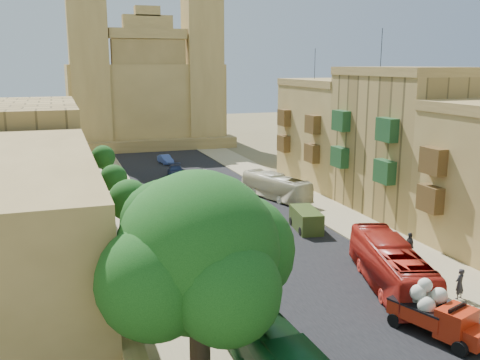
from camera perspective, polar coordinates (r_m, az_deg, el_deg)
road_surface at (r=51.97m, az=-1.43°, el=-3.42°), size 14.00×140.00×0.01m
sidewalk_east at (r=55.47m, az=7.97°, el=-2.53°), size 5.00×140.00×0.01m
sidewalk_west at (r=50.06m, az=-11.89°, el=-4.30°), size 5.00×140.00×0.01m
kerb_east at (r=54.40m, az=5.62°, el=-2.70°), size 0.25×140.00×0.12m
kerb_west at (r=50.39m, az=-9.07°, el=-4.02°), size 0.25×140.00×0.12m
townhouse_c at (r=53.26m, az=16.87°, el=4.03°), size 9.00×14.00×17.40m
townhouse_d at (r=65.11m, az=9.64°, el=5.13°), size 9.00×14.00×15.90m
west_wall at (r=40.04m, az=-14.40°, el=-7.31°), size 1.00×40.00×1.80m
west_building_low at (r=37.19m, az=-22.89°, el=-4.09°), size 10.00×28.00×8.40m
west_building_mid at (r=62.47m, az=-21.51°, el=3.08°), size 10.00×22.00×10.00m
church at (r=97.62m, az=-10.22°, el=9.41°), size 28.00×22.50×36.30m
ficus_tree at (r=23.96m, az=-4.27°, el=-8.23°), size 9.60×8.83×9.60m
street_tree_a at (r=32.18m, az=-8.88°, el=-8.32°), size 2.75×2.75×4.23m
street_tree_b at (r=43.35m, az=-11.73°, el=-2.15°), size 3.35×3.35×5.15m
street_tree_c at (r=55.13m, az=-13.32°, el=0.17°), size 2.74×2.74×4.22m
street_tree_d at (r=66.85m, az=-14.39°, el=2.35°), size 2.90×2.90×4.47m
red_truck at (r=30.59m, az=20.22°, el=-13.15°), size 3.45×5.40×2.98m
olive_pickup at (r=46.62m, az=7.06°, el=-4.25°), size 2.57×4.60×1.80m
bus_red_east at (r=35.57m, az=15.81°, el=-8.84°), size 5.55×11.23×3.05m
bus_cream_east at (r=56.78m, az=3.83°, el=-0.72°), size 4.80×9.74×2.65m
car_blue_a at (r=39.80m, az=-1.84°, el=-7.32°), size 2.15×4.36×1.43m
car_white_a at (r=52.21m, az=-5.09°, el=-2.58°), size 2.34×4.57×1.44m
car_cream at (r=51.28m, az=1.18°, el=-2.95°), size 3.57×4.73×1.19m
car_dkblue at (r=68.86m, az=-6.89°, el=0.98°), size 2.61×4.97×1.37m
car_white_b at (r=67.27m, az=-3.91°, el=0.70°), size 1.55×3.60×1.21m
car_blue_b at (r=77.78m, az=-7.96°, el=2.21°), size 1.84×3.95×1.25m
pedestrian_a at (r=35.69m, az=22.37°, el=-10.21°), size 0.82×0.66×1.94m
pedestrian_c at (r=41.64m, az=17.63°, el=-6.64°), size 0.70×1.21×1.95m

